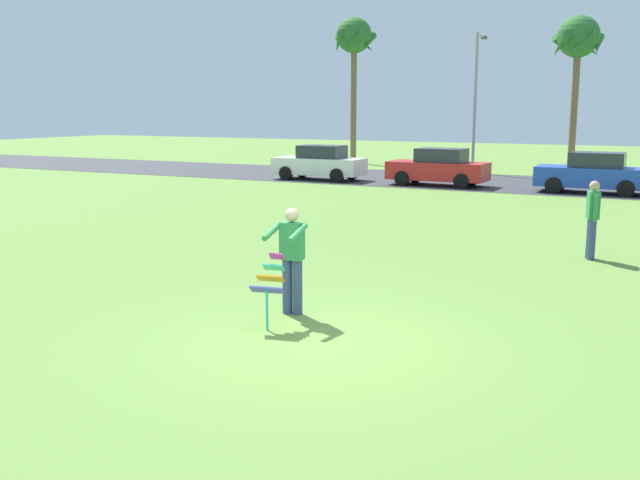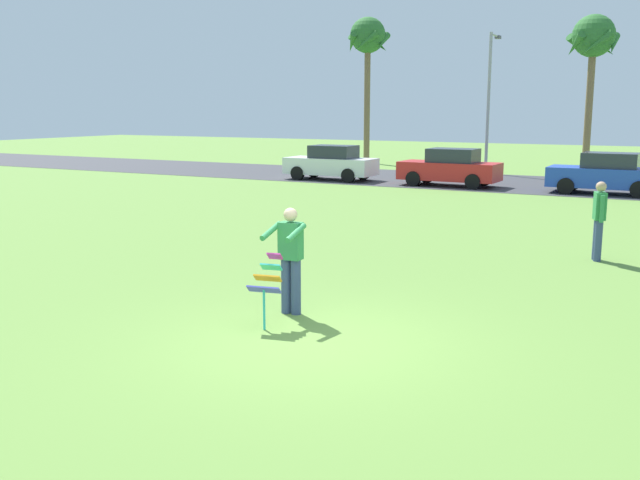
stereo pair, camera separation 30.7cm
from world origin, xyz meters
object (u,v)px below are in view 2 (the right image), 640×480
(kite_held, at_px, (268,280))
(palm_tree_right_near, at_px, (593,42))
(parked_car_red, at_px, (450,168))
(parked_car_white, at_px, (331,163))
(person_kite_flyer, at_px, (290,256))
(palm_tree_left_near, at_px, (368,42))
(streetlight_pole, at_px, (489,94))
(parked_car_blue, at_px, (606,174))
(person_walker_near, at_px, (599,218))

(kite_held, distance_m, palm_tree_right_near, 30.62)
(parked_car_red, distance_m, palm_tree_right_near, 11.75)
(parked_car_white, height_order, palm_tree_right_near, palm_tree_right_near)
(person_kite_flyer, bearing_deg, palm_tree_left_near, 112.11)
(palm_tree_left_near, bearing_deg, person_kite_flyer, -67.89)
(person_kite_flyer, height_order, palm_tree_right_near, palm_tree_right_near)
(parked_car_white, relative_size, streetlight_pole, 0.60)
(parked_car_blue, bearing_deg, palm_tree_left_near, 144.78)
(kite_held, xyz_separation_m, parked_car_white, (-9.48, 20.70, 0.05))
(parked_car_red, height_order, parked_car_blue, same)
(person_kite_flyer, distance_m, streetlight_pole, 27.37)
(person_kite_flyer, bearing_deg, person_walker_near, 60.31)
(parked_car_blue, xyz_separation_m, person_walker_near, (1.33, -13.23, 0.16))
(streetlight_pole, bearing_deg, person_kite_flyer, -81.51)
(kite_held, bearing_deg, person_walker_near, 63.15)
(parked_car_white, bearing_deg, palm_tree_right_near, 43.44)
(parked_car_white, relative_size, parked_car_blue, 1.00)
(person_kite_flyer, xyz_separation_m, person_walker_near, (3.83, 6.72, -0.02))
(person_kite_flyer, bearing_deg, parked_car_blue, 82.86)
(palm_tree_left_near, xyz_separation_m, streetlight_pole, (8.35, -3.54, -3.18))
(parked_car_blue, xyz_separation_m, streetlight_pole, (-6.52, 6.96, 3.22))
(parked_car_blue, bearing_deg, streetlight_pole, 133.13)
(person_walker_near, bearing_deg, palm_tree_right_near, 98.50)
(parked_car_blue, height_order, palm_tree_right_near, palm_tree_right_near)
(palm_tree_left_near, distance_m, streetlight_pole, 9.60)
(kite_held, height_order, parked_car_white, parked_car_white)
(parked_car_white, distance_m, palm_tree_right_near, 14.77)
(parked_car_white, bearing_deg, kite_held, -65.41)
(parked_car_red, height_order, streetlight_pole, streetlight_pole)
(parked_car_blue, bearing_deg, palm_tree_right_near, 102.32)
(person_kite_flyer, height_order, palm_tree_left_near, palm_tree_left_near)
(person_kite_flyer, xyz_separation_m, parked_car_white, (-9.43, 19.95, -0.18))
(palm_tree_left_near, bearing_deg, kite_held, -68.31)
(palm_tree_right_near, relative_size, streetlight_pole, 1.13)
(person_kite_flyer, relative_size, palm_tree_left_near, 0.20)
(kite_held, bearing_deg, parked_car_blue, 83.24)
(kite_held, bearing_deg, parked_car_red, 100.36)
(streetlight_pole, bearing_deg, palm_tree_left_near, 157.04)
(kite_held, height_order, palm_tree_left_near, palm_tree_left_near)
(streetlight_pole, xyz_separation_m, person_walker_near, (7.85, -20.19, -3.06))
(palm_tree_right_near, bearing_deg, parked_car_red, -114.14)
(palm_tree_left_near, bearing_deg, parked_car_white, -74.38)
(kite_held, distance_m, parked_car_white, 22.77)
(person_kite_flyer, relative_size, parked_car_red, 0.41)
(palm_tree_right_near, bearing_deg, streetlight_pole, -151.74)
(palm_tree_left_near, bearing_deg, streetlight_pole, -22.96)
(kite_held, bearing_deg, palm_tree_right_near, 89.22)
(palm_tree_right_near, height_order, streetlight_pole, palm_tree_right_near)
(palm_tree_right_near, bearing_deg, kite_held, -90.78)
(person_walker_near, bearing_deg, kite_held, -116.85)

